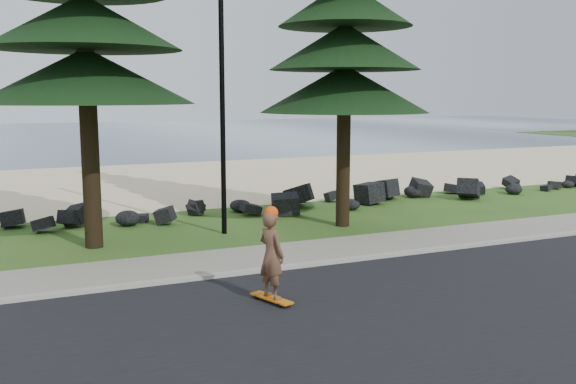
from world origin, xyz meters
The scene contains 9 objects.
ground centered at (0.00, 0.00, 0.00)m, with size 160.00×160.00×0.00m, color #2C571B.
road centered at (0.00, -4.50, 0.01)m, with size 160.00×7.00×0.02m, color black.
kerb centered at (0.00, -0.90, 0.05)m, with size 160.00×0.20×0.10m, color #A9A598.
sidewalk centered at (0.00, 0.20, 0.04)m, with size 160.00×2.00×0.08m, color gray.
beach_sand centered at (0.00, 14.50, 0.01)m, with size 160.00×15.00×0.01m, color beige.
ocean centered at (0.00, 51.00, 0.00)m, with size 160.00×58.00×0.01m, color #324860.
seawall_boulders centered at (0.00, 5.60, 0.00)m, with size 60.00×2.40×1.10m, color black, non-canonical shape.
lamp_post centered at (0.00, 3.20, 4.13)m, with size 0.25×0.14×8.14m.
skateboarder centered at (-1.11, -2.88, 0.91)m, with size 0.55×0.99×1.79m.
Camera 1 is at (-5.45, -13.37, 3.79)m, focal length 40.00 mm.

